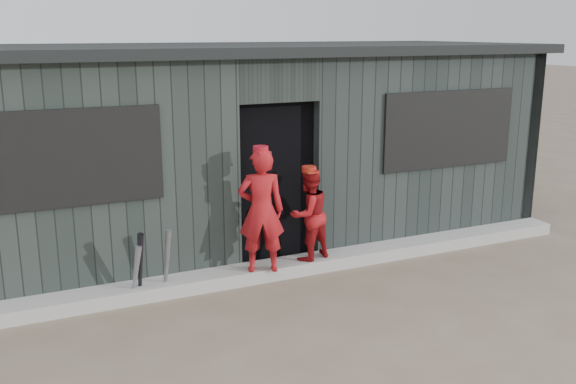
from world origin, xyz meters
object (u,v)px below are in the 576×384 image
bat_mid (167,262)px  player_red_left (261,211)px  player_red_right (309,214)px  dugout (236,144)px  bat_right (140,266)px  player_grey_back (298,211)px  bat_left (136,273)px

bat_mid → player_red_left: player_red_left is taller
player_red_right → player_red_left: bearing=-4.3°
player_red_left → bat_mid: bearing=14.1°
player_red_right → dugout: size_ratio=0.13×
bat_right → player_grey_back: size_ratio=0.72×
bat_left → dugout: 2.72m
player_red_left → player_grey_back: 1.12m
player_red_left → player_red_right: size_ratio=1.28×
bat_left → player_red_right: bearing=3.0°
bat_left → dugout: bearing=45.1°
bat_left → player_red_left: 1.51m
bat_right → dugout: dugout is taller
bat_right → player_red_left: 1.43m
player_red_left → player_grey_back: (0.80, 0.73, -0.28)m
player_red_left → dugout: (0.38, 1.82, 0.43)m
bat_mid → bat_right: bat_right is taller
bat_right → player_red_left: bearing=-1.5°
bat_right → player_red_right: bearing=2.6°
bat_mid → dugout: dugout is taller
player_red_right → player_grey_back: 0.63m
bat_left → bat_right: (0.05, 0.02, 0.06)m
bat_left → player_red_left: (1.42, -0.02, 0.52)m
bat_mid → player_red_right: (1.73, 0.06, 0.31)m
bat_left → player_red_right: (2.07, 0.11, 0.36)m
bat_right → player_red_right: (2.01, 0.09, 0.30)m
player_grey_back → bat_right: bearing=-6.5°
bat_mid → player_red_left: size_ratio=0.55×
bat_right → player_grey_back: 2.27m
player_grey_back → dugout: bearing=-93.6°
bat_right → player_red_right: 2.04m
player_grey_back → dugout: 1.37m
bat_left → player_grey_back: bearing=17.8°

